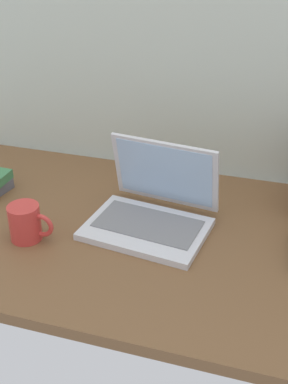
# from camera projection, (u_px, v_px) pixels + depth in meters

# --- Properties ---
(desk) EXTENTS (1.60, 0.76, 0.03)m
(desk) POSITION_uv_depth(u_px,v_px,m) (142.00, 236.00, 1.33)
(desk) COLOR brown
(desk) RESTS_ON ground
(laptop) EXTENTS (0.34, 0.30, 0.21)m
(laptop) POSITION_uv_depth(u_px,v_px,m) (153.00, 209.00, 1.32)
(laptop) COLOR silver
(laptop) RESTS_ON desk
(coffee_mug) EXTENTS (0.12, 0.08, 0.10)m
(coffee_mug) POSITION_uv_depth(u_px,v_px,m) (26.00, 223.00, 1.27)
(coffee_mug) COLOR red
(coffee_mug) RESTS_ON desk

